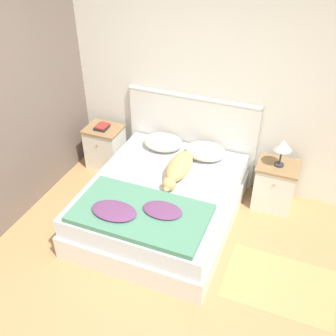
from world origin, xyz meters
name	(u,v)px	position (x,y,z in m)	size (l,w,h in m)	color
ground_plane	(121,290)	(0.00, 0.00, 0.00)	(16.00, 16.00, 0.00)	tan
wall_back	(197,83)	(0.00, 2.13, 1.27)	(9.00, 0.06, 2.55)	silver
wall_side_left	(28,98)	(-1.60, 1.05, 1.27)	(0.06, 3.10, 2.55)	#706056
bed	(162,203)	(-0.02, 1.07, 0.25)	(1.59, 1.92, 0.51)	silver
headboard	(191,135)	(-0.02, 2.06, 0.60)	(1.67, 0.06, 1.15)	silver
nightstand_left	(105,147)	(-1.16, 1.82, 0.29)	(0.48, 0.41, 0.59)	silver
nightstand_right	(275,185)	(1.13, 1.82, 0.29)	(0.48, 0.41, 0.59)	silver
pillow_left	(163,142)	(-0.30, 1.79, 0.58)	(0.50, 0.39, 0.16)	beige
pillow_right	(205,151)	(0.26, 1.79, 0.58)	(0.50, 0.39, 0.16)	beige
quilt	(139,213)	(-0.03, 0.53, 0.54)	(1.34, 0.75, 0.10)	#4C8466
dog	(178,168)	(0.09, 1.31, 0.61)	(0.25, 0.79, 0.21)	tan
book_stack	(102,127)	(-1.17, 1.81, 0.61)	(0.17, 0.19, 0.05)	#232328
table_lamp	(283,146)	(1.13, 1.82, 0.85)	(0.20, 0.20, 0.34)	#2D2D33
rug	(279,284)	(1.41, 0.64, 0.00)	(1.05, 0.73, 0.00)	tan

